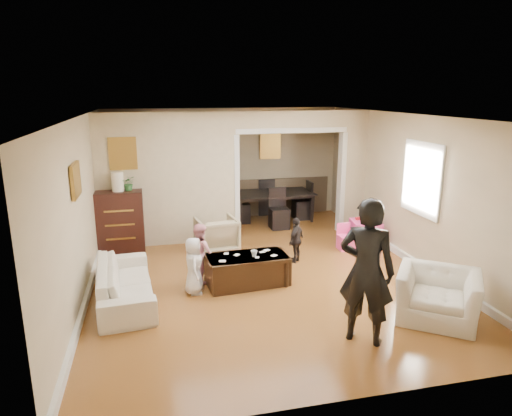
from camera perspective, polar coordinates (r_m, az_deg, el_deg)
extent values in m
plane|color=#A5672A|center=(7.88, 0.33, -7.77)|extent=(7.00, 7.00, 0.00)
cube|color=beige|center=(9.06, -10.84, 3.50)|extent=(2.75, 0.18, 2.60)
cube|color=beige|center=(9.97, 11.91, 4.43)|extent=(0.55, 0.18, 2.60)
cube|color=beige|center=(9.34, 4.45, 11.00)|extent=(2.22, 0.18, 0.35)
cube|color=white|center=(8.15, 20.09, 3.46)|extent=(0.03, 0.95, 1.10)
cube|color=brown|center=(8.89, -16.33, 6.56)|extent=(0.45, 0.03, 0.55)
cube|color=brown|center=(6.68, -21.63, 3.26)|extent=(0.03, 0.55, 0.40)
cube|color=brown|center=(10.98, 1.80, 7.74)|extent=(0.45, 0.03, 0.55)
imported|color=white|center=(6.96, -16.07, -8.97)|extent=(0.90, 1.97, 0.56)
imported|color=tan|center=(8.66, -4.95, -3.37)|extent=(0.82, 0.84, 0.68)
imported|color=white|center=(6.64, 21.77, -10.14)|extent=(1.35, 1.33, 0.66)
cube|color=black|center=(8.99, -16.58, -1.61)|extent=(0.85, 0.48, 1.17)
cylinder|color=#FFF1CF|center=(8.82, -16.94, 3.18)|extent=(0.22, 0.22, 0.36)
imported|color=#316B2F|center=(8.81, -15.62, 3.00)|extent=(0.25, 0.22, 0.28)
cube|color=#341D10|center=(7.27, -1.10, -7.74)|extent=(1.31, 0.75, 0.47)
imported|color=silver|center=(7.14, -0.24, -5.72)|extent=(0.11, 0.11, 0.09)
cube|color=#D73883|center=(9.23, 13.51, -3.13)|extent=(0.61, 0.61, 0.51)
cube|color=gold|center=(9.26, 14.05, -0.48)|extent=(0.21, 0.10, 0.30)
cylinder|color=#28B5C9|center=(9.06, 13.19, -1.47)|extent=(0.08, 0.08, 0.08)
cube|color=red|center=(9.20, 12.61, -1.29)|extent=(0.09, 0.07, 0.05)
imported|color=silver|center=(9.07, 14.23, -1.62)|extent=(0.24, 0.24, 0.05)
imported|color=black|center=(10.73, 1.97, 0.18)|extent=(1.97, 1.17, 0.67)
imported|color=black|center=(5.60, 13.67, -7.72)|extent=(0.79, 0.74, 1.81)
imported|color=white|center=(6.94, -7.79, -7.18)|extent=(0.31, 0.45, 0.88)
imported|color=pink|center=(7.36, -6.97, -5.55)|extent=(0.53, 0.58, 0.96)
imported|color=black|center=(8.14, 5.05, -4.01)|extent=(0.48, 0.48, 0.82)
cube|color=white|center=(7.42, 1.34, -5.30)|extent=(0.12, 0.11, 0.00)
cube|color=white|center=(7.22, -2.43, -5.88)|extent=(0.11, 0.11, 0.00)
cube|color=white|center=(7.28, -3.74, -5.71)|extent=(0.09, 0.10, 0.00)
cube|color=white|center=(7.19, 2.27, -5.96)|extent=(0.12, 0.12, 0.00)
cube|color=white|center=(7.11, 0.13, -6.18)|extent=(0.08, 0.09, 0.00)
cube|color=white|center=(7.34, 0.76, -5.53)|extent=(0.09, 0.08, 0.00)
cube|color=white|center=(6.98, -4.22, -6.63)|extent=(0.12, 0.10, 0.00)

